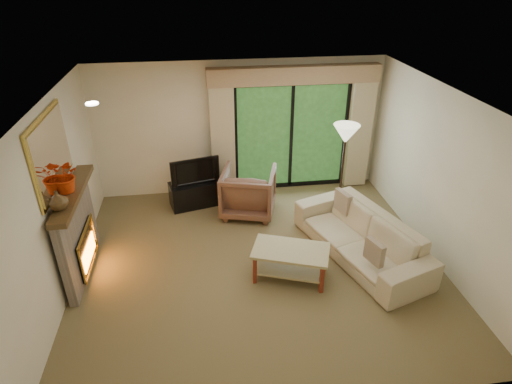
{
  "coord_description": "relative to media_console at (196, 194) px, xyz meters",
  "views": [
    {
      "loc": [
        -0.79,
        -5.26,
        4.18
      ],
      "look_at": [
        0.0,
        0.3,
        1.1
      ],
      "focal_mm": 30.0,
      "sensor_mm": 36.0,
      "label": 1
    }
  ],
  "objects": [
    {
      "name": "floor",
      "position": [
        0.93,
        -1.95,
        -0.24
      ],
      "size": [
        5.5,
        5.5,
        0.0
      ],
      "primitive_type": "plane",
      "color": "brown",
      "rests_on": "ground"
    },
    {
      "name": "ceiling",
      "position": [
        0.93,
        -1.95,
        2.36
      ],
      "size": [
        5.5,
        5.5,
        0.0
      ],
      "primitive_type": "plane",
      "rotation": [
        3.14,
        0.0,
        0.0
      ],
      "color": "silver",
      "rests_on": "ground"
    },
    {
      "name": "wall_back",
      "position": [
        0.93,
        0.55,
        1.06
      ],
      "size": [
        5.0,
        0.0,
        5.0
      ],
      "primitive_type": "plane",
      "rotation": [
        1.57,
        0.0,
        0.0
      ],
      "color": "beige",
      "rests_on": "ground"
    },
    {
      "name": "wall_front",
      "position": [
        0.93,
        -4.45,
        1.06
      ],
      "size": [
        5.0,
        0.0,
        5.0
      ],
      "primitive_type": "plane",
      "rotation": [
        -1.57,
        0.0,
        0.0
      ],
      "color": "beige",
      "rests_on": "ground"
    },
    {
      "name": "wall_left",
      "position": [
        -1.82,
        -1.95,
        1.06
      ],
      "size": [
        0.0,
        5.0,
        5.0
      ],
      "primitive_type": "plane",
      "rotation": [
        1.57,
        0.0,
        1.57
      ],
      "color": "beige",
      "rests_on": "ground"
    },
    {
      "name": "wall_right",
      "position": [
        3.68,
        -1.95,
        1.06
      ],
      "size": [
        0.0,
        5.0,
        5.0
      ],
      "primitive_type": "plane",
      "rotation": [
        1.57,
        0.0,
        -1.57
      ],
      "color": "beige",
      "rests_on": "ground"
    },
    {
      "name": "fireplace",
      "position": [
        -1.7,
        -1.75,
        0.45
      ],
      "size": [
        0.24,
        1.7,
        1.37
      ],
      "primitive_type": null,
      "color": "slate",
      "rests_on": "floor"
    },
    {
      "name": "mirror",
      "position": [
        -1.79,
        -1.75,
        1.71
      ],
      "size": [
        0.07,
        1.45,
        1.02
      ],
      "primitive_type": null,
      "color": "gold",
      "rests_on": "wall_left"
    },
    {
      "name": "sliding_door",
      "position": [
        1.93,
        0.5,
        0.86
      ],
      "size": [
        2.26,
        0.1,
        2.16
      ],
      "primitive_type": null,
      "color": "black",
      "rests_on": "floor"
    },
    {
      "name": "curtain_left",
      "position": [
        0.58,
        0.39,
        0.96
      ],
      "size": [
        0.45,
        0.18,
        2.35
      ],
      "primitive_type": "cube",
      "color": "tan",
      "rests_on": "floor"
    },
    {
      "name": "curtain_right",
      "position": [
        3.28,
        0.39,
        0.96
      ],
      "size": [
        0.45,
        0.18,
        2.35
      ],
      "primitive_type": "cube",
      "color": "tan",
      "rests_on": "floor"
    },
    {
      "name": "cornice",
      "position": [
        1.93,
        0.41,
        2.08
      ],
      "size": [
        3.2,
        0.24,
        0.32
      ],
      "primitive_type": "cube",
      "color": "tan",
      "rests_on": "wall_back"
    },
    {
      "name": "media_console",
      "position": [
        0.0,
        0.0,
        0.0
      ],
      "size": [
        1.03,
        0.65,
        0.48
      ],
      "primitive_type": "cube",
      "rotation": [
        0.0,
        0.0,
        0.24
      ],
      "color": "black",
      "rests_on": "floor"
    },
    {
      "name": "tv",
      "position": [
        0.0,
        -0.0,
        0.5
      ],
      "size": [
        0.91,
        0.33,
        0.52
      ],
      "primitive_type": "imported",
      "rotation": [
        0.0,
        0.0,
        0.24
      ],
      "color": "black",
      "rests_on": "media_console"
    },
    {
      "name": "armchair",
      "position": [
        0.96,
        -0.42,
        0.2
      ],
      "size": [
        1.15,
        1.17,
        0.87
      ],
      "primitive_type": "imported",
      "rotation": [
        0.0,
        0.0,
        2.87
      ],
      "color": "brown",
      "rests_on": "floor"
    },
    {
      "name": "sofa",
      "position": [
        2.53,
        -1.97,
        0.12
      ],
      "size": [
        1.67,
        2.61,
        0.71
      ],
      "primitive_type": "imported",
      "rotation": [
        0.0,
        0.0,
        -1.25
      ],
      "color": "#C2B18D",
      "rests_on": "floor"
    },
    {
      "name": "pillow_near",
      "position": [
        2.45,
        -2.67,
        0.34
      ],
      "size": [
        0.19,
        0.35,
        0.34
      ],
      "primitive_type": "cube",
      "rotation": [
        0.0,
        0.0,
        0.32
      ],
      "color": "#4C3E22",
      "rests_on": "sofa"
    },
    {
      "name": "pillow_far",
      "position": [
        2.45,
        -1.27,
        0.35
      ],
      "size": [
        0.2,
        0.37,
        0.36
      ],
      "primitive_type": "cube",
      "rotation": [
        0.0,
        0.0,
        0.32
      ],
      "color": "#4C3E22",
      "rests_on": "sofa"
    },
    {
      "name": "coffee_table",
      "position": [
        1.34,
        -2.33,
        0.01
      ],
      "size": [
        1.23,
        0.94,
        0.49
      ],
      "primitive_type": null,
      "rotation": [
        0.0,
        0.0,
        -0.36
      ],
      "color": "tan",
      "rests_on": "floor"
    },
    {
      "name": "floor_lamp",
      "position": [
        2.63,
        -0.6,
        0.61
      ],
      "size": [
        0.51,
        0.51,
        1.7
      ],
      "primitive_type": null,
      "rotation": [
        0.0,
        0.0,
        -0.14
      ],
      "color": "#ECE6BE",
      "rests_on": "floor"
    },
    {
      "name": "vase",
      "position": [
        -1.68,
        -2.23,
        1.26
      ],
      "size": [
        0.26,
        0.26,
        0.26
      ],
      "primitive_type": "imported",
      "rotation": [
        0.0,
        0.0,
        -0.06
      ],
      "color": "#4A351B",
      "rests_on": "fireplace"
    },
    {
      "name": "branches",
      "position": [
        -1.68,
        -1.77,
        1.38
      ],
      "size": [
        0.55,
        0.51,
        0.49
      ],
      "primitive_type": "imported",
      "rotation": [
        0.0,
        0.0,
        -0.35
      ],
      "color": "red",
      "rests_on": "fireplace"
    }
  ]
}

